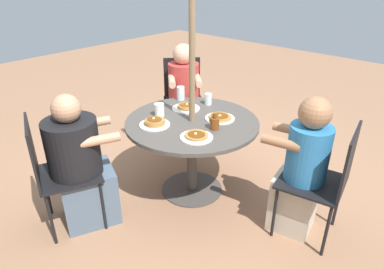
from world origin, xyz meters
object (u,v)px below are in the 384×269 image
diner_north (81,168)px  drinking_glass_b (181,93)px  pancake_plate_a (186,107)px  pancake_plate_b (196,136)px  diner_east (301,171)px  diner_south (184,100)px  syrup_bottle (214,123)px  coffee_cup (159,110)px  pancake_plate_d (220,118)px  patio_chair_north (55,168)px  patio_chair_south (183,94)px  drinking_glass_a (208,99)px  patio_table (192,133)px  patio_chair_east (326,177)px  pancake_plate_c (155,123)px

diner_north → drinking_glass_b: diner_north is taller
pancake_plate_a → pancake_plate_b: (-0.46, 0.37, -0.00)m
diner_east → diner_south: size_ratio=0.97×
diner_north → diner_east: 1.69m
diner_north → syrup_bottle: diner_north is taller
coffee_cup → pancake_plate_d: bearing=-144.5°
diner_north → drinking_glass_b: 1.21m
patio_chair_north → patio_chair_south: same height
diner_south → drinking_glass_a: size_ratio=10.86×
patio_table → patio_chair_north: 1.14m
pancake_plate_a → pancake_plate_d: bearing=-175.1°
patio_table → diner_south: bearing=-42.4°
diner_north → patio_chair_south: (0.47, -1.65, 0.05)m
patio_chair_east → drinking_glass_b: (1.54, -0.09, 0.24)m
patio_chair_east → pancake_plate_d: (0.97, 0.02, 0.19)m
pancake_plate_c → drinking_glass_a: 0.66m
patio_table → coffee_cup: (0.28, 0.12, 0.18)m
patio_chair_east → pancake_plate_c: (1.29, 0.48, 0.20)m
patio_chair_south → syrup_bottle: size_ratio=6.73×
patio_table → diner_south: (0.71, -0.65, -0.06)m
diner_north → diner_east: (-1.32, -1.06, 0.04)m
patio_chair_south → pancake_plate_b: 1.48m
diner_east → pancake_plate_b: 0.83m
patio_chair_south → syrup_bottle: bearing=97.1°
pancake_plate_b → coffee_cup: bearing=-10.2°
pancake_plate_b → syrup_bottle: size_ratio=1.83×
syrup_bottle → drinking_glass_a: (0.38, -0.38, -0.00)m
pancake_plate_a → syrup_bottle: 0.49m
pancake_plate_b → coffee_cup: coffee_cup is taller
diner_east → patio_chair_south: 1.89m
diner_east → pancake_plate_d: 0.82m
pancake_plate_b → patio_table: bearing=-41.7°
patio_chair_north → pancake_plate_b: bearing=73.7°
patio_chair_north → diner_east: (-1.40, -1.23, -0.01)m
patio_chair_south → diner_south: bearing=90.0°
pancake_plate_c → coffee_cup: size_ratio=2.22×
patio_chair_north → coffee_cup: size_ratio=8.15×
pancake_plate_c → drinking_glass_b: size_ratio=1.93×
pancake_plate_b → pancake_plate_c: bearing=8.8°
diner_south → pancake_plate_c: bearing=72.8°
pancake_plate_a → patio_chair_south: bearing=-44.5°
patio_chair_north → diner_north: (-0.07, -0.17, -0.05)m
patio_table → coffee_cup: size_ratio=9.93×
patio_chair_north → patio_chair_east: same height
pancake_plate_b → patio_chair_south: bearing=-42.3°
diner_north → syrup_bottle: bearing=77.8°
patio_chair_east → pancake_plate_d: 0.99m
diner_north → coffee_cup: size_ratio=9.58×
diner_east → pancake_plate_d: bearing=78.6°
diner_north → drinking_glass_b: bearing=115.0°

